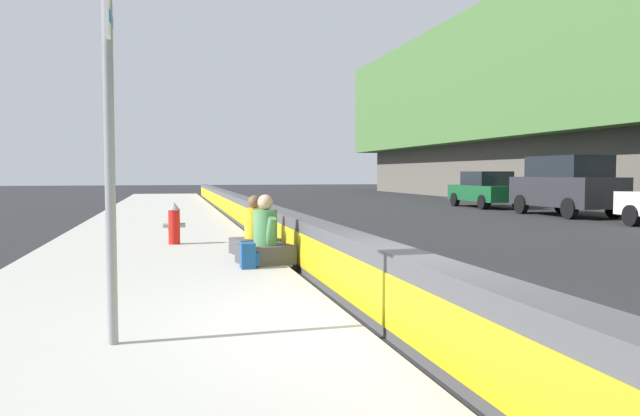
{
  "coord_description": "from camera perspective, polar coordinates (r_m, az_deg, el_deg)",
  "views": [
    {
      "loc": [
        -5.8,
        2.26,
        1.63
      ],
      "look_at": [
        6.49,
        -0.72,
        0.91
      ],
      "focal_mm": 34.55,
      "sensor_mm": 36.0,
      "label": 1
    }
  ],
  "objects": [
    {
      "name": "sidewalk_strip",
      "position": [
        6.02,
        -17.22,
        -11.95
      ],
      "size": [
        80.0,
        4.4,
        0.14
      ],
      "primitive_type": "cube",
      "color": "#A8A59E",
      "rests_on": "ground_plane"
    },
    {
      "name": "parked_car_fourth",
      "position": [
        25.15,
        21.84,
        2.0
      ],
      "size": [
        4.8,
        2.07,
        2.28
      ],
      "color": "#28282D",
      "rests_on": "ground_plane"
    },
    {
      "name": "seated_person_middle",
      "position": [
        11.44,
        -6.08,
        -2.55
      ],
      "size": [
        0.83,
        0.92,
        1.09
      ],
      "color": "#424247",
      "rests_on": "sidewalk_strip"
    },
    {
      "name": "ground_plane",
      "position": [
        6.43,
        7.59,
        -11.47
      ],
      "size": [
        160.0,
        160.0,
        0.0
      ],
      "primitive_type": "plane",
      "color": "#232326",
      "rests_on": "ground"
    },
    {
      "name": "parked_car_midline",
      "position": [
        30.12,
        15.08,
        1.68
      ],
      "size": [
        4.53,
        2.02,
        1.71
      ],
      "color": "#145128",
      "rests_on": "ground_plane"
    },
    {
      "name": "fire_hydrant",
      "position": [
        13.27,
        -13.36,
        -1.34
      ],
      "size": [
        0.26,
        0.46,
        0.88
      ],
      "color": "red",
      "rests_on": "sidewalk_strip"
    },
    {
      "name": "seated_person_foreground",
      "position": [
        10.2,
        -5.08,
        -3.15
      ],
      "size": [
        0.87,
        0.96,
        1.14
      ],
      "color": "#424247",
      "rests_on": "sidewalk_strip"
    },
    {
      "name": "backpack",
      "position": [
        9.75,
        -6.65,
        -4.41
      ],
      "size": [
        0.32,
        0.28,
        0.4
      ],
      "color": "navy",
      "rests_on": "sidewalk_strip"
    },
    {
      "name": "route_sign_post",
      "position": [
        5.63,
        -18.94,
        8.98
      ],
      "size": [
        0.44,
        0.09,
        3.6
      ],
      "color": "gray",
      "rests_on": "sidewalk_strip"
    },
    {
      "name": "jersey_barrier",
      "position": [
        6.34,
        7.59,
        -7.76
      ],
      "size": [
        76.0,
        0.45,
        0.85
      ],
      "color": "#47474C",
      "rests_on": "ground_plane"
    }
  ]
}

